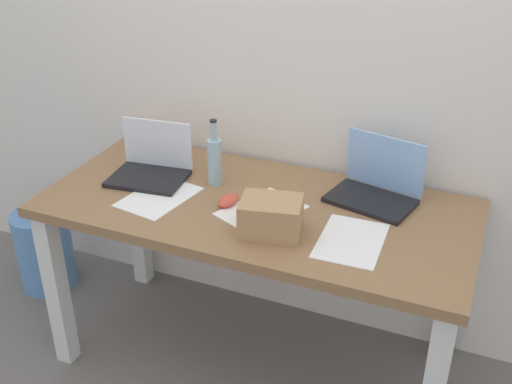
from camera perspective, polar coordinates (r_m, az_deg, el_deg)
ground_plane at (r=2.77m, az=0.00°, el=-14.85°), size 8.00×8.00×0.00m
back_wall at (r=2.50m, az=3.90°, el=14.40°), size 5.20×0.08×2.60m
desk at (r=2.38m, az=0.00°, el=-3.33°), size 1.61×0.73×0.76m
laptop_left at (r=2.54m, az=-9.55°, el=2.31°), size 0.32×0.26×0.21m
laptop_right at (r=2.37m, az=10.89°, el=0.51°), size 0.35×0.28×0.23m
beer_bottle at (r=2.43m, az=-3.80°, el=2.95°), size 0.06×0.06×0.27m
computer_mouse at (r=2.31m, az=-2.54°, el=-0.78°), size 0.07×0.11×0.03m
cardboard_box at (r=2.12m, az=1.38°, el=-2.24°), size 0.24×0.20×0.12m
paper_sheet_center at (r=2.28m, az=0.50°, el=-1.68°), size 0.31×0.36×0.00m
paper_sheet_front_left at (r=2.40m, az=-8.85°, el=-0.44°), size 0.26×0.33×0.00m
paper_sheet_front_right at (r=2.13m, az=8.68°, el=-4.41°), size 0.22×0.30×0.00m
water_cooler_jug at (r=3.24m, az=-18.73°, el=-4.93°), size 0.27×0.27×0.45m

